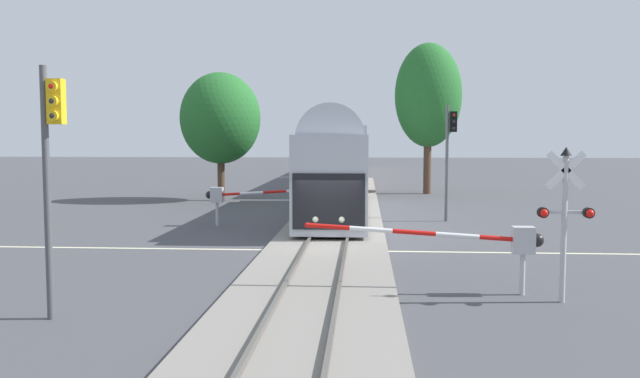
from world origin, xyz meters
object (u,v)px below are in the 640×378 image
object	(u,v)px
oak_behind_train	(220,118)
elm_centre_background	(428,96)
traffic_signal_near_left	(51,151)
crossing_gate_near	(494,240)
crossing_gate_far	(232,195)
crossing_signal_mast	(565,208)
commuter_train	(349,154)
traffic_signal_far_side	(450,144)

from	to	relation	value
oak_behind_train	elm_centre_background	xyz separation A→B (m)	(13.91, 6.12, 1.79)
oak_behind_train	traffic_signal_near_left	bearing A→B (deg)	-85.15
oak_behind_train	elm_centre_background	bearing A→B (deg)	23.75
crossing_gate_near	traffic_signal_near_left	size ratio (longest dim) A/B	1.10
crossing_gate_far	oak_behind_train	world-z (taller)	oak_behind_train
crossing_signal_mast	crossing_gate_far	world-z (taller)	crossing_signal_mast
commuter_train	elm_centre_background	bearing A→B (deg)	-54.13
commuter_train	oak_behind_train	size ratio (longest dim) A/B	8.10
commuter_train	traffic_signal_near_left	xyz separation A→B (m)	(-5.62, -42.09, 1.09)
commuter_train	oak_behind_train	xyz separation A→B (m)	(-7.97, -14.34, 2.61)
crossing_gate_near	oak_behind_train	xyz separation A→B (m)	(-12.72, 24.68, 3.91)
commuter_train	crossing_signal_mast	world-z (taller)	commuter_train
traffic_signal_near_left	crossing_gate_far	bearing A→B (deg)	87.01
commuter_train	crossing_gate_near	world-z (taller)	commuter_train
elm_centre_background	oak_behind_train	bearing A→B (deg)	-156.25
crossing_gate_far	traffic_signal_far_side	distance (m)	10.84
crossing_signal_mast	oak_behind_train	world-z (taller)	oak_behind_train
crossing_signal_mast	elm_centre_background	distance (m)	31.92
commuter_train	traffic_signal_far_side	bearing A→B (deg)	-77.09
crossing_gate_near	crossing_signal_mast	distance (m)	1.97
traffic_signal_far_side	elm_centre_background	distance (m)	16.15
crossing_gate_near	elm_centre_background	xyz separation A→B (m)	(1.20, 30.80, 5.69)
crossing_gate_far	elm_centre_background	bearing A→B (deg)	59.44
traffic_signal_near_left	crossing_signal_mast	bearing A→B (deg)	10.95
crossing_signal_mast	traffic_signal_near_left	xyz separation A→B (m)	(-11.92, -2.30, 1.44)
commuter_train	elm_centre_background	distance (m)	11.05
commuter_train	traffic_signal_far_side	world-z (taller)	traffic_signal_far_side
oak_behind_train	crossing_signal_mast	bearing A→B (deg)	-60.72
crossing_gate_near	traffic_signal_far_side	size ratio (longest dim) A/B	1.10
commuter_train	oak_behind_train	world-z (taller)	oak_behind_train
traffic_signal_far_side	crossing_gate_near	bearing A→B (deg)	-92.90
commuter_train	oak_behind_train	bearing A→B (deg)	-119.08
crossing_signal_mast	traffic_signal_near_left	world-z (taller)	traffic_signal_near_left
crossing_signal_mast	oak_behind_train	xyz separation A→B (m)	(-14.27, 25.44, 2.97)
crossing_gate_near	traffic_signal_near_left	xyz separation A→B (m)	(-10.36, -3.07, 2.39)
traffic_signal_near_left	oak_behind_train	world-z (taller)	oak_behind_train
commuter_train	crossing_gate_near	size ratio (longest dim) A/B	10.77
oak_behind_train	traffic_signal_far_side	bearing A→B (deg)	-35.66
traffic_signal_far_side	elm_centre_background	world-z (taller)	elm_centre_background
oak_behind_train	elm_centre_background	distance (m)	15.31
crossing_gate_near	elm_centre_background	size ratio (longest dim) A/B	0.57
commuter_train	crossing_signal_mast	size ratio (longest dim) A/B	17.31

